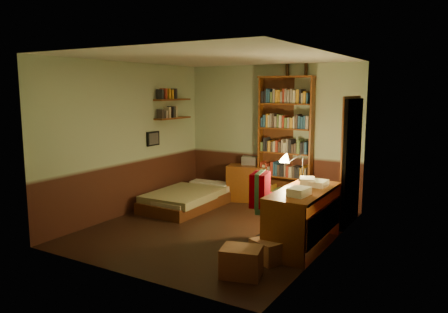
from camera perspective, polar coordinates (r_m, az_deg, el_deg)
The scene contains 24 objects.
floor at distance 6.88m, azimuth -1.08°, elevation -9.44°, with size 3.50×4.00×0.02m, color black.
ceiling at distance 6.56m, azimuth -1.14°, elevation 12.86°, with size 3.50×4.00×0.02m, color silver.
wall_back at distance 8.36m, azimuth 6.18°, elevation 2.93°, with size 3.50×0.02×2.60m, color #A5B895.
wall_left at distance 7.66m, azimuth -12.37°, elevation 2.25°, with size 0.02×4.00×2.60m, color #A5B895.
wall_right at distance 5.87m, azimuth 13.66°, elevation 0.28°, with size 0.02×4.00×2.60m, color #A5B895.
wall_front at distance 5.02m, azimuth -13.30°, elevation -1.11°, with size 3.50×0.02×2.60m, color #A5B895.
doorway at distance 7.16m, azimuth 16.34°, elevation -0.76°, with size 0.06×0.90×2.00m, color black.
door_trim at distance 7.17m, azimuth 16.07°, elevation -0.74°, with size 0.02×0.98×2.08m, color #4A2511.
bed at distance 8.07m, azimuth -4.58°, elevation -4.67°, with size 0.98×1.82×0.54m, color #828E56.
dresser at distance 8.45m, azimuth 3.15°, elevation -3.52°, with size 0.78×0.39×0.69m, color #653112.
mini_stereo at distance 8.49m, azimuth 3.36°, elevation -0.53°, with size 0.29×0.23×0.16m, color #B2B2B7.
bookshelf at distance 8.08m, azimuth 8.04°, elevation 1.91°, with size 1.02×0.32×2.38m, color #653112.
bottle_left at distance 8.15m, azimuth 8.28°, elevation 11.23°, with size 0.07×0.07×0.25m, color black.
bottle_right at distance 8.02m, azimuth 10.67°, elevation 11.13°, with size 0.06×0.06×0.23m, color black.
desk at distance 6.11m, azimuth 10.31°, elevation -7.94°, with size 0.62×1.49×0.80m, color #653112.
paper_stack at distance 6.28m, azimuth 10.82°, elevation -3.23°, with size 0.20×0.27×0.11m, color silver.
desk_lamp at distance 6.53m, azimuth 10.28°, elevation -0.20°, with size 0.20×0.20×0.68m, color black.
office_chair at distance 6.18m, azimuth 6.51°, elevation -6.28°, with size 0.54×0.48×1.09m, color #34603F.
red_jacket at distance 6.25m, azimuth 4.83°, elevation 1.20°, with size 0.22×0.40×0.47m, color #9A000E.
wall_shelf_lower at distance 8.40m, azimuth -6.70°, elevation 5.00°, with size 0.20×0.90×0.03m, color #653112.
wall_shelf_upper at distance 8.38m, azimuth -6.74°, elevation 7.39°, with size 0.20×0.90×0.03m, color #653112.
framed_picture at distance 8.09m, azimuth -9.26°, elevation 2.32°, with size 0.04×0.32×0.26m, color black.
cardboard_box_a at distance 5.18m, azimuth 2.28°, elevation -13.58°, with size 0.45×0.36×0.34m, color #8D5D3D.
cardboard_box_b at distance 5.63m, azimuth 5.78°, elevation -12.14°, with size 0.39×0.32×0.27m, color #8D5D3D.
Camera 1 is at (3.45, -5.56, 2.14)m, focal length 35.00 mm.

